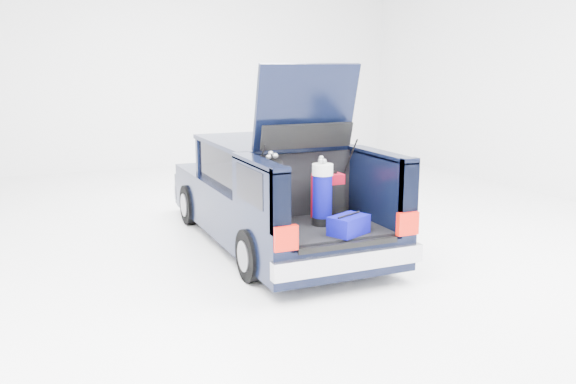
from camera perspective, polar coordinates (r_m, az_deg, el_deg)
name	(u,v)px	position (r m, az deg, el deg)	size (l,w,h in m)	color
ground	(274,242)	(8.61, -1.32, -4.72)	(14.00, 14.00, 0.00)	white
car	(271,194)	(8.54, -1.61, -0.20)	(1.87, 4.65, 2.47)	black
red_suitcase	(328,196)	(7.46, 3.77, -0.42)	(0.36, 0.23, 0.58)	maroon
black_golf_bag	(272,192)	(7.11, -1.48, -0.04)	(0.35, 0.41, 0.87)	black
blue_golf_bag	(322,194)	(7.14, 3.23, -0.17)	(0.33, 0.33, 0.82)	black
blue_duffel	(349,225)	(6.82, 5.70, -3.08)	(0.52, 0.44, 0.23)	#070572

